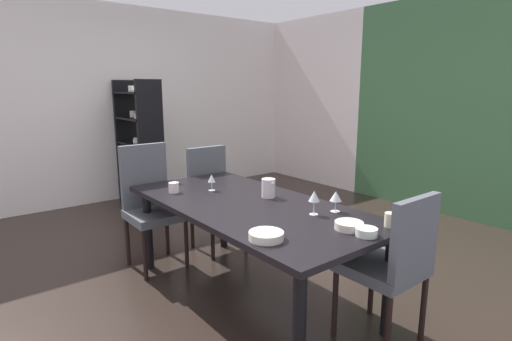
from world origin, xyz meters
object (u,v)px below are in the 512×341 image
dining_table (249,213)px  wine_glass_north (336,197)px  chair_right_far (393,261)px  pitcher_left (269,188)px  cup_south (390,220)px  chair_left_far (214,192)px  cup_near_window (174,188)px  display_shelf (139,143)px  serving_bowl_rear (266,236)px  wine_glass_center (212,179)px  serving_bowl_near_shelf (366,232)px  wine_glass_west (314,197)px  serving_bowl_corner (349,225)px  chair_left_near (151,201)px

dining_table → wine_glass_north: size_ratio=14.39×
chair_right_far → pitcher_left: (-1.02, -0.11, 0.26)m
chair_right_far → cup_south: bearing=59.4°
chair_left_far → cup_near_window: size_ratio=12.02×
cup_south → display_shelf: bearing=-179.8°
wine_glass_north → serving_bowl_rear: 0.70m
cup_near_window → pitcher_left: (0.57, 0.50, 0.03)m
cup_near_window → cup_south: (1.53, 0.65, 0.00)m
dining_table → wine_glass_center: (-0.47, -0.02, 0.17)m
serving_bowl_rear → serving_bowl_near_shelf: bearing=57.2°
wine_glass_west → serving_bowl_corner: 0.34m
dining_table → wine_glass_north: 0.65m
wine_glass_west → wine_glass_north: wine_glass_west is taller
cup_south → wine_glass_north: bearing=-175.8°
serving_bowl_near_shelf → wine_glass_center: bearing=-174.2°
wine_glass_center → pitcher_left: 0.50m
wine_glass_north → cup_near_window: wine_glass_north is taller
cup_near_window → chair_right_far: bearing=21.0°
serving_bowl_rear → serving_bowl_near_shelf: (0.31, 0.48, 0.00)m
cup_near_window → chair_left_near: bearing=-174.9°
display_shelf → serving_bowl_rear: display_shelf is taller
chair_left_near → wine_glass_north: 1.68m
dining_table → wine_glass_center: size_ratio=15.29×
chair_left_far → serving_bowl_rear: 1.76m
display_shelf → wine_glass_west: 3.34m
wine_glass_center → pitcher_left: (0.44, 0.23, -0.02)m
display_shelf → cup_near_window: 2.34m
chair_left_near → pitcher_left: 1.13m
chair_right_far → wine_glass_center: (-1.46, -0.34, 0.28)m
serving_bowl_near_shelf → chair_right_far: bearing=73.8°
dining_table → wine_glass_west: bearing=19.6°
dining_table → serving_bowl_near_shelf: bearing=7.6°
cup_near_window → pitcher_left: bearing=41.3°
serving_bowl_corner → pitcher_left: pitcher_left is taller
serving_bowl_rear → cup_south: bearing=67.0°
dining_table → serving_bowl_rear: (0.62, -0.36, 0.09)m
wine_glass_north → wine_glass_center: bearing=-160.6°
chair_right_far → serving_bowl_near_shelf: bearing=163.8°
dining_table → cup_south: bearing=21.3°
wine_glass_north → cup_south: bearing=4.2°
display_shelf → pitcher_left: display_shelf is taller
display_shelf → wine_glass_north: size_ratio=11.57×
cup_near_window → wine_glass_west: bearing=23.0°
chair_left_near → chair_right_far: size_ratio=1.11×
serving_bowl_rear → serving_bowl_near_shelf: size_ratio=1.57×
cup_south → dining_table: bearing=-158.7°
wine_glass_center → cup_south: size_ratio=1.56×
wine_glass_center → serving_bowl_rear: 1.15m
chair_left_far → wine_glass_west: size_ratio=6.09×
chair_left_near → serving_bowl_rear: (1.62, -0.03, 0.17)m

